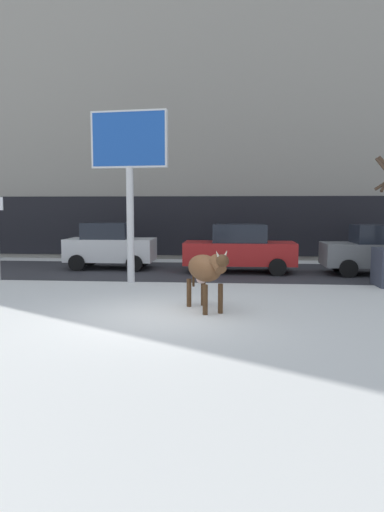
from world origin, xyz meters
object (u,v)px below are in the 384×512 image
(billboard, at_px, (129,150))
(pedestrian_near_billboard, at_px, (368,244))
(car_red_sedan, at_px, (239,249))
(car_white_hatchback, at_px, (110,246))
(pedestrian_by_cars, at_px, (221,243))
(cow_brown, at_px, (205,270))
(car_grey_sedan, at_px, (381,250))

(billboard, xyz_separation_m, pedestrian_near_billboard, (9.22, 5.86, -3.43))
(car_red_sedan, height_order, pedestrian_near_billboard, car_red_sedan)
(billboard, relative_size, car_white_hatchback, 1.59)
(car_red_sedan, distance_m, pedestrian_by_cars, 3.19)
(billboard, distance_m, pedestrian_by_cars, 7.35)
(car_white_hatchback, height_order, car_red_sedan, car_white_hatchback)
(cow_brown, xyz_separation_m, pedestrian_by_cars, (0.10, 9.89, -0.11))
(billboard, relative_size, car_red_sedan, 1.32)
(car_grey_sedan, relative_size, pedestrian_near_billboard, 2.43)
(pedestrian_by_cars, bearing_deg, car_white_hatchback, -150.91)
(pedestrian_near_billboard, bearing_deg, car_grey_sedan, -97.44)
(billboard, height_order, car_white_hatchback, billboard)
(cow_brown, xyz_separation_m, car_grey_sedan, (6.08, 6.65, -0.09))
(car_red_sedan, relative_size, pedestrian_near_billboard, 2.43)
(car_white_hatchback, relative_size, pedestrian_near_billboard, 2.03)
(cow_brown, height_order, pedestrian_by_cars, pedestrian_by_cars)
(pedestrian_by_cars, bearing_deg, car_grey_sedan, -28.41)
(car_red_sedan, bearing_deg, pedestrian_by_cars, 104.15)
(cow_brown, bearing_deg, pedestrian_near_billboard, 56.69)
(pedestrian_near_billboard, relative_size, pedestrian_by_cars, 1.00)
(car_white_hatchback, relative_size, car_red_sedan, 0.83)
(car_white_hatchback, bearing_deg, car_grey_sedan, -4.22)
(billboard, xyz_separation_m, car_red_sedan, (3.60, 2.77, -3.41))
(billboard, distance_m, pedestrian_near_billboard, 11.45)
(billboard, bearing_deg, pedestrian_by_cars, 64.30)
(cow_brown, xyz_separation_m, car_red_sedan, (0.88, 6.79, -0.09))
(car_red_sedan, bearing_deg, pedestrian_near_billboard, 28.82)
(car_white_hatchback, bearing_deg, billboard, -64.59)
(pedestrian_by_cars, bearing_deg, billboard, -115.70)
(car_white_hatchback, height_order, car_grey_sedan, car_white_hatchback)
(billboard, height_order, pedestrian_by_cars, billboard)
(billboard, bearing_deg, car_red_sedan, 37.55)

